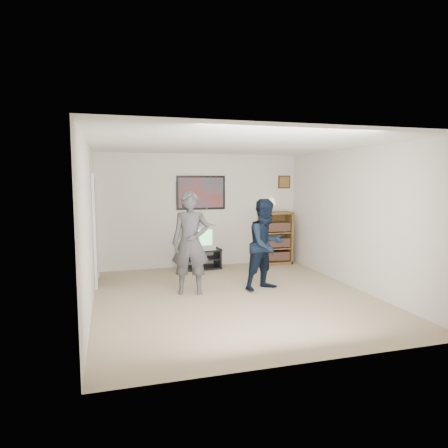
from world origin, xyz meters
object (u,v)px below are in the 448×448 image
media_stand (200,259)px  person_tall (191,243)px  person_short (266,245)px  bookshelf (275,238)px  crt_television (198,237)px

media_stand → person_tall: (-0.57, -1.81, 0.66)m
media_stand → person_tall: person_tall is taller
person_tall → person_short: size_ratio=1.09×
person_tall → bookshelf: bearing=54.1°
person_tall → person_short: person_tall is taller
crt_television → person_short: 2.09m
crt_television → bookshelf: (1.83, 0.05, -0.10)m
media_stand → person_short: size_ratio=0.56×
crt_television → person_short: (0.80, -1.93, 0.10)m
media_stand → person_short: 2.16m
crt_television → bookshelf: bookshelf is taller
crt_television → person_short: bearing=-71.9°
media_stand → person_short: person_short is taller
bookshelf → person_short: person_short is taller
crt_television → person_tall: size_ratio=0.36×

